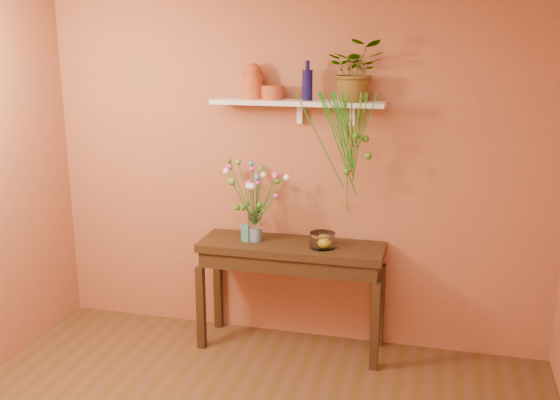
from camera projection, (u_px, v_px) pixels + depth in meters
room at (201, 256)px, 3.12m from camera, size 4.04×4.04×2.70m
sideboard at (291, 259)px, 4.91m from camera, size 1.42×0.45×0.86m
wall_shelf at (299, 103)px, 4.73m from camera, size 1.30×0.24×0.19m
terracotta_jug at (253, 82)px, 4.79m from camera, size 0.19×0.19×0.27m
terracotta_pot at (273, 92)px, 4.76m from camera, size 0.22×0.22×0.10m
blue_bottle at (307, 84)px, 4.67m from camera, size 0.09×0.09×0.29m
spider_plant at (356, 70)px, 4.57m from camera, size 0.44×0.40×0.44m
plant_fronds at (351, 140)px, 4.54m from camera, size 0.56×0.35×0.89m
glass_vase at (255, 229)px, 4.91m from camera, size 0.11×0.11×0.23m
bouquet at (254, 186)px, 4.83m from camera, size 0.53×0.38×0.52m
glass_bowl at (322, 241)px, 4.77m from camera, size 0.19×0.19×0.11m
lemon at (324, 243)px, 4.75m from camera, size 0.08×0.08×0.08m
carton at (246, 233)px, 4.92m from camera, size 0.08×0.06×0.13m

